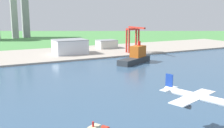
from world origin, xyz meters
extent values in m
plane|color=#4B8D46|center=(0.00, 300.00, 0.00)|extent=(2400.00, 2400.00, 0.00)
cube|color=#385675|center=(0.00, 240.00, 0.07)|extent=(840.00, 360.00, 0.15)
cube|color=#A99E91|center=(0.00, 490.00, 1.25)|extent=(840.00, 140.00, 2.50)
cylinder|color=white|center=(7.70, 168.49, 23.17)|extent=(15.79, 38.36, 4.13)
cube|color=white|center=(7.11, 170.34, 22.55)|extent=(36.61, 19.03, 0.50)
cube|color=#193899|center=(2.37, 185.18, 27.71)|extent=(1.90, 4.60, 9.91)
cube|color=white|center=(2.37, 185.18, 23.99)|extent=(13.55, 7.99, 0.36)
cylinder|color=#4C4F54|center=(16.98, 172.27, 20.28)|extent=(3.82, 5.89, 2.27)
cylinder|color=#4C4F54|center=(-2.06, 166.19, 20.28)|extent=(3.82, 5.89, 2.27)
cube|color=#2D3338|center=(93.16, 368.89, 3.89)|extent=(60.49, 41.83, 7.47)
cube|color=#BF5919|center=(101.58, 373.22, 15.23)|extent=(25.37, 22.06, 15.22)
cylinder|color=red|center=(104.23, 374.58, 25.82)|extent=(3.93, 3.93, 5.98)
cylinder|color=red|center=(-43.07, 190.68, 9.09)|extent=(1.14, 1.14, 2.73)
cube|color=#B72D23|center=(125.91, 438.05, 21.08)|extent=(2.20, 2.20, 37.15)
cube|color=#B72D23|center=(144.19, 438.05, 21.08)|extent=(2.20, 2.20, 37.15)
cube|color=#B72D23|center=(125.91, 446.05, 21.08)|extent=(2.20, 2.20, 37.15)
cube|color=#B72D23|center=(144.19, 446.05, 21.08)|extent=(2.20, 2.20, 37.15)
cube|color=#B72D23|center=(135.05, 442.05, 41.05)|extent=(20.68, 10.00, 2.80)
cube|color=#B72D23|center=(135.05, 430.43, 43.85)|extent=(2.60, 46.48, 2.60)
cube|color=silver|center=(38.13, 475.27, 13.36)|extent=(49.78, 38.81, 21.71)
cube|color=gray|center=(38.13, 475.27, 24.81)|extent=(50.77, 39.59, 1.20)
cube|color=silver|center=(120.31, 510.17, 9.53)|extent=(34.28, 26.84, 14.06)
cube|color=gray|center=(120.31, 510.17, 17.16)|extent=(34.97, 27.37, 1.20)
cube|color=#9A9A9C|center=(0.47, 822.07, 76.73)|extent=(15.50, 19.69, 153.45)
cube|color=gray|center=(31.29, 835.98, 64.96)|extent=(18.16, 20.84, 129.92)
camera|label=1|loc=(-94.40, 68.34, 67.08)|focal=42.69mm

